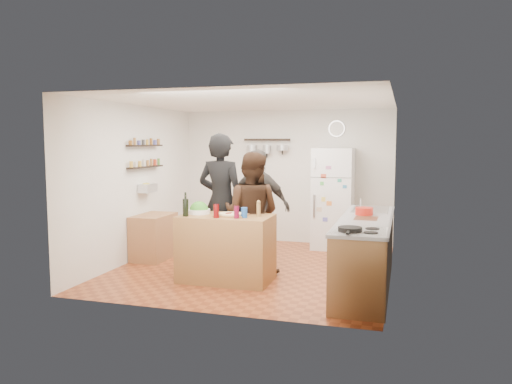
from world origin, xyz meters
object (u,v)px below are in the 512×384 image
(wine_bottle, at_px, (186,208))
(person_back, at_px, (259,207))
(pepper_mill, at_px, (259,210))
(skillet, at_px, (350,229))
(prep_island, at_px, (226,248))
(counter_run, at_px, (365,253))
(red_bowl, at_px, (364,211))
(side_table, at_px, (154,237))
(salt_canister, at_px, (244,213))
(person_center, at_px, (251,213))
(person_left, at_px, (221,202))
(fridge, at_px, (333,198))
(wall_clock, at_px, (337,129))
(salad_bowl, at_px, (199,211))

(wine_bottle, distance_m, person_back, 1.50)
(pepper_mill, bearing_deg, skillet, -33.09)
(prep_island, bearing_deg, counter_run, 7.48)
(red_bowl, bearing_deg, counter_run, -80.20)
(counter_run, height_order, side_table, counter_run)
(pepper_mill, height_order, side_table, pepper_mill)
(salt_canister, bearing_deg, person_center, 97.75)
(skillet, bearing_deg, person_left, 146.00)
(skillet, height_order, fridge, fridge)
(skillet, relative_size, wall_clock, 0.89)
(prep_island, xyz_separation_m, wall_clock, (1.11, 2.87, 1.69))
(skillet, distance_m, wall_clock, 3.93)
(person_center, bearing_deg, salad_bowl, 36.24)
(red_bowl, relative_size, side_table, 0.30)
(counter_run, xyz_separation_m, red_bowl, (-0.05, 0.29, 0.52))
(wall_clock, bearing_deg, fridge, -90.00)
(wine_bottle, xyz_separation_m, red_bowl, (2.31, 0.75, -0.06))
(wine_bottle, height_order, salt_canister, wine_bottle)
(prep_island, relative_size, wine_bottle, 5.29)
(person_left, bearing_deg, wine_bottle, 82.15)
(person_center, xyz_separation_m, side_table, (-1.80, 0.41, -0.52))
(side_table, bearing_deg, red_bowl, -5.71)
(prep_island, height_order, salad_bowl, salad_bowl)
(wall_clock, bearing_deg, salad_bowl, -118.47)
(skillet, bearing_deg, salad_bowl, 158.61)
(counter_run, bearing_deg, prep_island, -172.52)
(person_center, height_order, fridge, fridge)
(person_back, bearing_deg, person_center, 108.49)
(person_left, height_order, skillet, person_left)
(salad_bowl, distance_m, counter_run, 2.34)
(person_left, height_order, fridge, person_left)
(salad_bowl, xyz_separation_m, side_table, (-1.16, 0.82, -0.58))
(salad_bowl, bearing_deg, person_center, 32.59)
(wine_bottle, bearing_deg, red_bowl, 18.07)
(salad_bowl, height_order, pepper_mill, pepper_mill)
(person_back, distance_m, wall_clock, 2.36)
(person_left, distance_m, wall_clock, 2.92)
(fridge, bearing_deg, prep_island, -113.59)
(person_back, bearing_deg, skillet, 141.48)
(prep_island, relative_size, person_back, 0.70)
(pepper_mill, bearing_deg, person_center, 119.19)
(person_back, xyz_separation_m, counter_run, (1.72, -0.88, -0.45))
(person_left, height_order, person_center, person_left)
(person_center, bearing_deg, wall_clock, -106.60)
(prep_island, xyz_separation_m, wine_bottle, (-0.50, -0.22, 0.57))
(person_back, bearing_deg, pepper_mill, 117.57)
(prep_island, relative_size, skillet, 4.70)
(person_back, height_order, fridge, fridge)
(salt_canister, height_order, person_center, person_center)
(wine_bottle, distance_m, person_center, 1.00)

